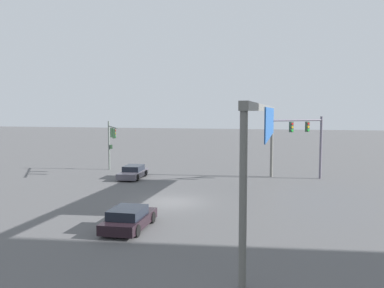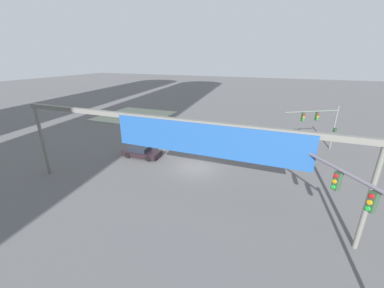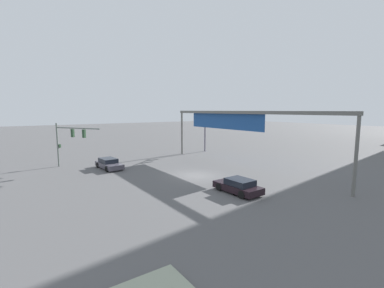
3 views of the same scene
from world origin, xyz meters
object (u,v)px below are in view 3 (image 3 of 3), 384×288
at_px(sedan_car_approaching, 238,186).
at_px(sedan_car_waiting_far, 109,164).
at_px(traffic_signal_near_corner, 203,127).
at_px(traffic_signal_opposite_side, 69,137).

relative_size(sedan_car_approaching, sedan_car_waiting_far, 0.93).
height_order(traffic_signal_near_corner, sedan_car_approaching, traffic_signal_near_corner).
relative_size(traffic_signal_opposite_side, sedan_car_approaching, 1.42).
bearing_deg(traffic_signal_opposite_side, sedan_car_waiting_far, 18.11).
bearing_deg(sedan_car_approaching, sedan_car_waiting_far, 19.65).
bearing_deg(traffic_signal_near_corner, traffic_signal_opposite_side, -36.50).
distance_m(traffic_signal_near_corner, sedan_car_waiting_far, 16.99).
relative_size(traffic_signal_near_corner, traffic_signal_opposite_side, 0.98).
height_order(traffic_signal_near_corner, sedan_car_waiting_far, traffic_signal_near_corner).
bearing_deg(sedan_car_waiting_far, traffic_signal_near_corner, 96.26).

